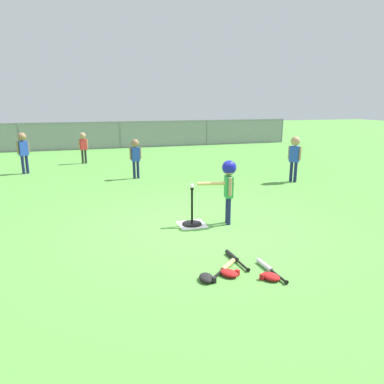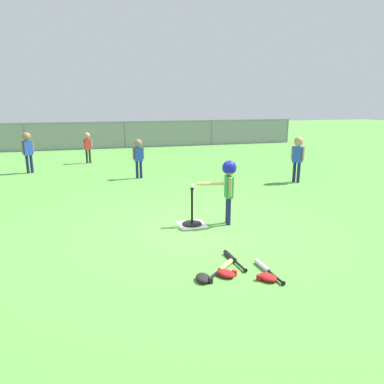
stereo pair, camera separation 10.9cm
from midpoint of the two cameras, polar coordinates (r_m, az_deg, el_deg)
name	(u,v)px [view 2 (the right image)]	position (r m, az deg, el deg)	size (l,w,h in m)	color
ground_plane	(197,228)	(5.67, 1.35, -5.84)	(60.00, 60.00, 0.00)	#51933D
home_plate	(192,224)	(5.84, 0.54, -5.20)	(0.44, 0.44, 0.01)	white
batting_tee	(192,219)	(5.81, 0.54, -4.37)	(0.32, 0.32, 0.61)	black
baseball_on_tee	(192,186)	(5.66, 0.55, 0.98)	(0.07, 0.07, 0.07)	white
batter_child	(228,179)	(5.72, 6.39, 2.03)	(0.62, 0.29, 1.05)	#191E4C
fielder_deep_right	(138,153)	(9.36, -8.25, 6.17)	(0.30, 0.20, 1.03)	#191E4C
fielder_deep_center	(298,153)	(9.16, 16.92, 5.96)	(0.24, 0.29, 1.13)	#191E4C
fielder_deep_left	(87,143)	(12.12, -16.17, 7.49)	(0.29, 0.20, 1.00)	#262626
fielder_near_right	(28,147)	(10.94, -24.59, 6.58)	(0.30, 0.23, 1.14)	#191E4C
spare_bat_silver	(265,268)	(4.42, 12.33, -11.82)	(0.08, 0.61, 0.06)	silver
spare_bat_wood	(223,267)	(4.36, 5.75, -11.91)	(0.49, 0.44, 0.06)	#DBB266
spare_bat_black	(232,258)	(4.61, 7.10, -10.45)	(0.09, 0.58, 0.06)	black
glove_by_plate	(227,273)	(4.21, 6.31, -12.85)	(0.26, 0.27, 0.07)	#B21919
glove_near_bats	(267,277)	(4.20, 12.72, -13.18)	(0.25, 0.27, 0.07)	#B21919
glove_tossed_aside	(203,278)	(4.10, 2.62, -13.59)	(0.18, 0.23, 0.07)	black
outfield_fence	(125,134)	(15.91, -10.54, 9.17)	(16.06, 0.06, 1.15)	slate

